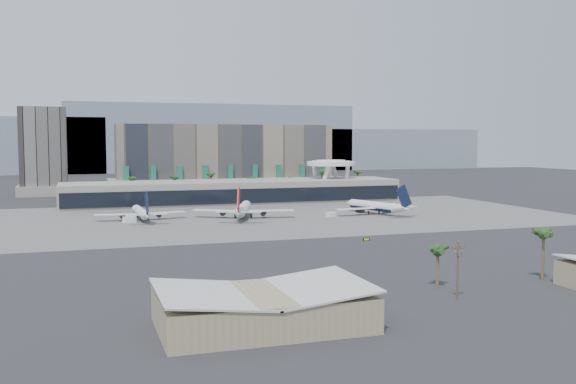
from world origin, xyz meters
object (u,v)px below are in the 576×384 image
object	(u,v)px
airliner_left	(141,212)
airliner_centre	(243,209)
airliner_right	(375,206)
taxiway_sign	(366,239)
service_vehicle_a	(130,220)
service_vehicle_b	(331,215)
utility_pole	(458,265)

from	to	relation	value
airliner_left	airliner_centre	bearing A→B (deg)	-10.96
airliner_right	taxiway_sign	size ratio (longest dim) A/B	18.07
airliner_centre	service_vehicle_a	distance (m)	46.29
airliner_left	airliner_centre	world-z (taller)	airliner_centre
service_vehicle_a	airliner_left	bearing A→B (deg)	34.40
service_vehicle_a	airliner_right	bearing A→B (deg)	-17.26
airliner_centre	service_vehicle_b	bearing A→B (deg)	8.53
utility_pole	service_vehicle_a	distance (m)	156.99
airliner_left	airliner_right	xyz separation A→B (m)	(100.52, -9.04, 0.27)
airliner_right	taxiway_sign	world-z (taller)	airliner_right
airliner_left	taxiway_sign	xyz separation A→B (m)	(64.56, -77.05, -2.81)
utility_pole	taxiway_sign	size ratio (longest dim) A/B	5.46
airliner_centre	taxiway_sign	size ratio (longest dim) A/B	19.30
utility_pole	airliner_centre	world-z (taller)	airliner_centre
service_vehicle_b	utility_pole	bearing A→B (deg)	-121.45
utility_pole	service_vehicle_a	bearing A→B (deg)	110.36
airliner_centre	service_vehicle_b	distance (m)	37.52
airliner_left	airliner_centre	xyz separation A→B (m)	(41.20, -5.86, 0.54)
airliner_left	taxiway_sign	world-z (taller)	airliner_left
utility_pole	taxiway_sign	bearing A→B (deg)	78.84
utility_pole	taxiway_sign	xyz separation A→B (m)	(14.99, 76.00, -6.65)
airliner_left	service_vehicle_a	distance (m)	8.07
service_vehicle_a	taxiway_sign	world-z (taller)	service_vehicle_a
utility_pole	airliner_centre	bearing A→B (deg)	93.26
taxiway_sign	airliner_centre	bearing A→B (deg)	109.64
utility_pole	airliner_right	xyz separation A→B (m)	(50.94, 144.00, -3.56)
airliner_centre	service_vehicle_a	bearing A→B (deg)	-160.66
airliner_left	taxiway_sign	size ratio (longest dim) A/B	17.26
utility_pole	airliner_left	xyz separation A→B (m)	(-49.58, 153.04, -3.84)
utility_pole	airliner_centre	distance (m)	147.46
utility_pole	airliner_centre	size ratio (longest dim) A/B	0.28
utility_pole	airliner_right	size ratio (longest dim) A/B	0.30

